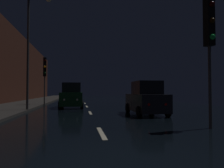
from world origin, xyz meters
TOP-DOWN VIEW (x-y plane):
  - ground at (0.00, 24.50)m, footprint 25.34×84.00m
  - sidewalk_left at (-6.47, 24.50)m, footprint 4.40×84.00m
  - building_facade_left at (-9.07, 21.00)m, footprint 0.80×63.00m
  - lane_centerline at (0.00, 12.71)m, footprint 0.16×20.89m
  - traffic_light_near_right at (4.27, 3.27)m, footprint 0.33×0.47m
  - traffic_light_far_left at (-4.17, 18.08)m, footprint 0.36×0.48m
  - streetlamp_overhead at (-3.96, 11.66)m, footprint 1.70×0.44m
  - car_approaching_headlights at (-1.38, 14.93)m, footprint 2.00×4.34m
  - car_parked_right_near at (3.37, 8.51)m, footprint 1.89×4.08m

SIDE VIEW (x-z plane):
  - ground at x=0.00m, z-range -0.02..0.00m
  - lane_centerline at x=0.00m, z-range 0.00..0.01m
  - sidewalk_left at x=-6.47m, z-range 0.00..0.15m
  - car_parked_right_near at x=3.37m, z-range -0.09..1.97m
  - car_approaching_headlights at x=-1.38m, z-range -0.09..2.09m
  - traffic_light_far_left at x=-4.17m, z-range 1.10..5.95m
  - traffic_light_near_right at x=4.27m, z-range 1.17..6.28m
  - building_facade_left at x=-9.07m, z-range 0.00..9.39m
  - streetlamp_overhead at x=-3.96m, z-range 1.25..9.67m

